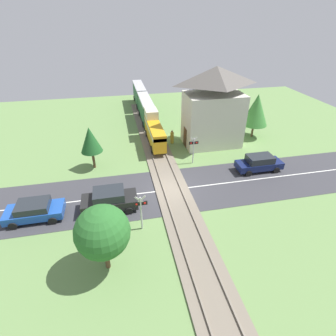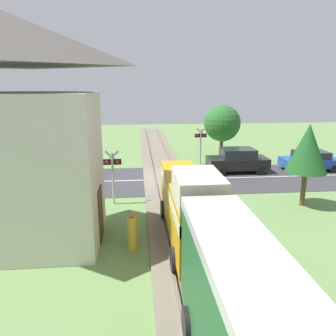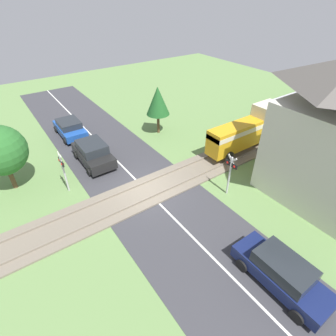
% 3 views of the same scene
% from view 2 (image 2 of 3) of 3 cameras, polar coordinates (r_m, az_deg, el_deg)
% --- Properties ---
extents(ground_plane, '(60.00, 60.00, 0.00)m').
position_cam_2_polar(ground_plane, '(21.00, -0.42, -2.08)').
color(ground_plane, '#66894C').
extents(road_surface, '(48.00, 6.40, 0.02)m').
position_cam_2_polar(road_surface, '(20.99, -0.42, -2.05)').
color(road_surface, '#38383D').
rests_on(road_surface, ground_plane).
extents(track_bed, '(2.80, 48.00, 0.24)m').
position_cam_2_polar(track_bed, '(20.98, -0.42, -1.90)').
color(track_bed, '#756B5B').
rests_on(track_bed, ground_plane).
extents(car_near_crossing, '(4.10, 2.04, 1.67)m').
position_cam_2_polar(car_near_crossing, '(23.13, 11.99, 1.35)').
color(car_near_crossing, black).
rests_on(car_near_crossing, ground_plane).
extents(car_far_side, '(4.27, 1.80, 1.54)m').
position_cam_2_polar(car_far_side, '(20.52, -24.93, -1.53)').
color(car_far_side, '#141E4C').
rests_on(car_far_side, ground_plane).
extents(car_behind_queue, '(3.99, 1.99, 1.39)m').
position_cam_2_polar(car_behind_queue, '(25.24, 23.54, 1.26)').
color(car_behind_queue, '#1E4CA8').
rests_on(car_behind_queue, ground_plane).
extents(crossing_signal_west_approach, '(0.90, 0.18, 2.80)m').
position_cam_2_polar(crossing_signal_west_approach, '(24.92, 5.70, 4.75)').
color(crossing_signal_west_approach, '#B7B7B7').
rests_on(crossing_signal_west_approach, ground_plane).
extents(crossing_signal_east_approach, '(0.90, 0.18, 2.80)m').
position_cam_2_polar(crossing_signal_east_approach, '(16.59, -9.62, -0.28)').
color(crossing_signal_east_approach, '#B7B7B7').
rests_on(crossing_signal_east_approach, ground_plane).
extents(station_building, '(6.48, 4.31, 8.37)m').
position_cam_2_polar(station_building, '(13.04, -25.66, 4.73)').
color(station_building, beige).
rests_on(station_building, ground_plane).
extents(pedestrian_by_station, '(0.38, 0.38, 1.54)m').
position_cam_2_polar(pedestrian_by_station, '(12.27, -6.23, -11.05)').
color(pedestrian_by_station, gold).
rests_on(pedestrian_by_station, ground_plane).
extents(tree_roadside_hedge, '(1.98, 1.98, 4.13)m').
position_cam_2_polar(tree_roadside_hedge, '(17.30, 23.16, 3.12)').
color(tree_roadside_hedge, brown).
rests_on(tree_roadside_hedge, ground_plane).
extents(tree_beyond_track, '(3.04, 3.04, 4.31)m').
position_cam_2_polar(tree_beyond_track, '(27.96, 9.43, 7.69)').
color(tree_beyond_track, brown).
rests_on(tree_beyond_track, ground_plane).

